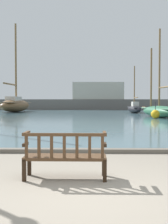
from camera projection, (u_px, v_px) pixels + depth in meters
The scene contains 9 objects.
ground_plane at pixel (91, 196), 4.50m from camera, with size 160.00×160.00×0.00m, color gray.
harbor_water at pixel (88, 111), 48.46m from camera, with size 100.00×80.00×0.08m, color #476670.
quay_edge_kerb at pixel (90, 151), 8.34m from camera, with size 40.00×0.30×0.12m, color #675F54.
park_bench at pixel (65, 155), 5.48m from camera, with size 1.61×0.54×0.92m.
sailboat_far_port at pixel (15, 104), 41.50m from camera, with size 3.65×10.39×13.05m.
sailboat_distant_harbor at pixel (160, 110), 26.88m from camera, with size 3.05×8.15×8.45m.
sailboat_centre_channel at pixel (134, 108), 37.67m from camera, with size 1.70×5.40×6.30m.
channel_buoy at pixel (155, 114), 24.57m from camera, with size 0.76×0.76×1.46m.
far_breakwater at pixel (89, 102), 54.20m from camera, with size 53.37×2.40×6.15m.
Camera 1 is at (-0.06, -4.45, 1.50)m, focal length 45.00 mm.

